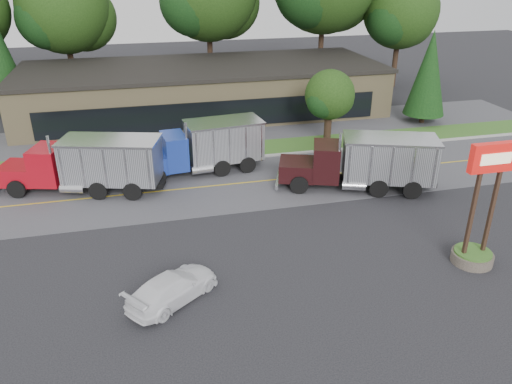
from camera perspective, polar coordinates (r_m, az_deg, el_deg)
ground at (r=23.76m, az=-1.49°, el=-8.09°), size 140.00×140.00×0.00m
road at (r=31.55m, az=-5.02°, el=0.67°), size 60.00×8.00×0.02m
center_line at (r=31.55m, az=-5.02°, el=0.67°), size 60.00×0.12×0.01m
curb at (r=35.38m, az=-6.11°, el=3.41°), size 60.00×0.30×0.12m
grass_verge at (r=37.05m, az=-6.52°, el=4.40°), size 60.00×3.40×0.03m
far_parking at (r=41.74m, az=-7.47°, el=6.75°), size 60.00×7.00×0.02m
strip_mall at (r=47.16m, az=-6.06°, el=11.49°), size 32.00×12.00×4.00m
bilo_sign at (r=24.95m, az=24.13°, el=-3.40°), size 2.20×1.90×5.95m
tree_far_b at (r=54.05m, az=-20.97°, el=18.67°), size 9.19×8.65×13.11m
tree_far_e at (r=58.16m, az=16.25°, el=18.93°), size 8.42×7.92×12.00m
evergreen_right at (r=45.40m, az=19.13°, el=12.73°), size 3.45×3.45×7.83m
tree_verge at (r=38.47m, az=8.47°, el=10.69°), size 3.96×3.73×5.65m
dump_truck_red at (r=31.71m, az=-18.45°, el=3.10°), size 10.08×5.13×3.36m
dump_truck_blue at (r=33.21m, az=-5.61°, el=5.29°), size 8.69×3.48×3.36m
dump_truck_maroon at (r=31.15m, az=12.53°, el=3.44°), size 9.67×5.51×3.36m
rally_car at (r=21.38m, az=-9.49°, el=-10.70°), size 4.44×3.96×1.24m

